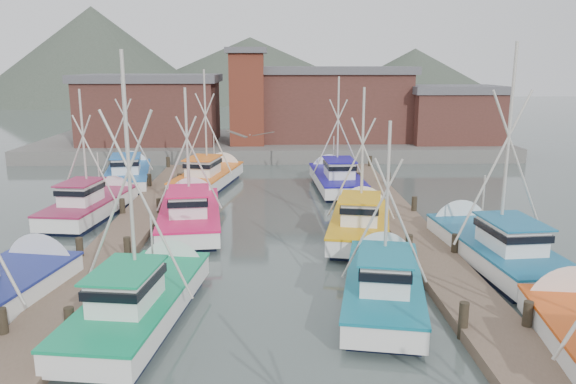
{
  "coord_description": "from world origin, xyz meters",
  "views": [
    {
      "loc": [
        0.1,
        -17.79,
        8.32
      ],
      "look_at": [
        0.87,
        7.23,
        2.6
      ],
      "focal_mm": 35.0,
      "sensor_mm": 36.0,
      "label": 1
    }
  ],
  "objects_px": {
    "boat_4": "(145,298)",
    "lookout_tower": "(247,96)",
    "boat_8": "(190,213)",
    "boat_12": "(211,176)"
  },
  "relations": [
    {
      "from": "boat_4",
      "to": "lookout_tower",
      "type": "bearing_deg",
      "value": 94.31
    },
    {
      "from": "boat_8",
      "to": "boat_12",
      "type": "height_order",
      "value": "boat_12"
    },
    {
      "from": "boat_4",
      "to": "boat_8",
      "type": "bearing_deg",
      "value": 98.08
    },
    {
      "from": "lookout_tower",
      "to": "boat_8",
      "type": "xyz_separation_m",
      "value": [
        -2.16,
        -22.15,
        -4.87
      ]
    },
    {
      "from": "lookout_tower",
      "to": "boat_4",
      "type": "height_order",
      "value": "lookout_tower"
    },
    {
      "from": "boat_4",
      "to": "boat_12",
      "type": "distance_m",
      "value": 20.93
    },
    {
      "from": "lookout_tower",
      "to": "boat_12",
      "type": "xyz_separation_m",
      "value": [
        -2.13,
        -12.24,
        -4.87
      ]
    },
    {
      "from": "lookout_tower",
      "to": "boat_8",
      "type": "distance_m",
      "value": 22.78
    },
    {
      "from": "lookout_tower",
      "to": "boat_4",
      "type": "distance_m",
      "value": 33.6
    },
    {
      "from": "boat_8",
      "to": "boat_12",
      "type": "relative_size",
      "value": 1.02
    }
  ]
}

